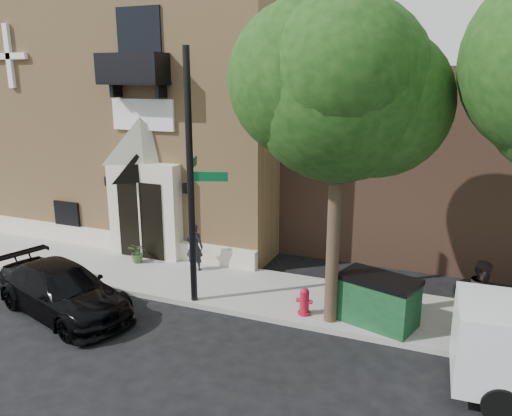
{
  "coord_description": "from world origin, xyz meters",
  "views": [
    {
      "loc": [
        8.61,
        -10.84,
        6.08
      ],
      "look_at": [
        3.35,
        2.0,
        2.43
      ],
      "focal_mm": 35.0,
      "sensor_mm": 36.0,
      "label": 1
    }
  ],
  "objects_px": {
    "black_sedan": "(63,290)",
    "street_sign": "(191,180)",
    "fire_hydrant": "(304,301)",
    "dumpster": "(378,300)",
    "pedestrian_near": "(194,247)",
    "pedestrian_far": "(482,297)"
  },
  "relations": [
    {
      "from": "black_sedan",
      "to": "dumpster",
      "type": "xyz_separation_m",
      "value": [
        7.8,
        2.3,
        0.12
      ]
    },
    {
      "from": "dumpster",
      "to": "pedestrian_far",
      "type": "bearing_deg",
      "value": 28.96
    },
    {
      "from": "dumpster",
      "to": "pedestrian_near",
      "type": "bearing_deg",
      "value": -175.92
    },
    {
      "from": "street_sign",
      "to": "pedestrian_near",
      "type": "relative_size",
      "value": 4.38
    },
    {
      "from": "black_sedan",
      "to": "street_sign",
      "type": "height_order",
      "value": "street_sign"
    },
    {
      "from": "fire_hydrant",
      "to": "pedestrian_near",
      "type": "relative_size",
      "value": 0.48
    },
    {
      "from": "black_sedan",
      "to": "fire_hydrant",
      "type": "bearing_deg",
      "value": -54.33
    },
    {
      "from": "pedestrian_near",
      "to": "dumpster",
      "type": "bearing_deg",
      "value": 155.47
    },
    {
      "from": "black_sedan",
      "to": "pedestrian_far",
      "type": "height_order",
      "value": "pedestrian_far"
    },
    {
      "from": "fire_hydrant",
      "to": "dumpster",
      "type": "height_order",
      "value": "dumpster"
    },
    {
      "from": "dumpster",
      "to": "pedestrian_near",
      "type": "height_order",
      "value": "pedestrian_near"
    },
    {
      "from": "dumpster",
      "to": "street_sign",
      "type": "bearing_deg",
      "value": -156.46
    },
    {
      "from": "pedestrian_near",
      "to": "pedestrian_far",
      "type": "xyz_separation_m",
      "value": [
        8.24,
        -0.93,
        0.14
      ]
    },
    {
      "from": "black_sedan",
      "to": "dumpster",
      "type": "distance_m",
      "value": 8.13
    },
    {
      "from": "black_sedan",
      "to": "street_sign",
      "type": "bearing_deg",
      "value": -42.32
    },
    {
      "from": "street_sign",
      "to": "fire_hydrant",
      "type": "xyz_separation_m",
      "value": [
        3.03,
        0.29,
        -3.0
      ]
    },
    {
      "from": "pedestrian_far",
      "to": "dumpster",
      "type": "bearing_deg",
      "value": 122.12
    },
    {
      "from": "street_sign",
      "to": "pedestrian_far",
      "type": "relative_size",
      "value": 3.71
    },
    {
      "from": "dumpster",
      "to": "pedestrian_far",
      "type": "relative_size",
      "value": 1.17
    },
    {
      "from": "fire_hydrant",
      "to": "dumpster",
      "type": "distance_m",
      "value": 1.84
    },
    {
      "from": "street_sign",
      "to": "pedestrian_far",
      "type": "xyz_separation_m",
      "value": [
        7.17,
        0.99,
        -2.46
      ]
    },
    {
      "from": "black_sedan",
      "to": "street_sign",
      "type": "distance_m",
      "value": 4.48
    }
  ]
}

